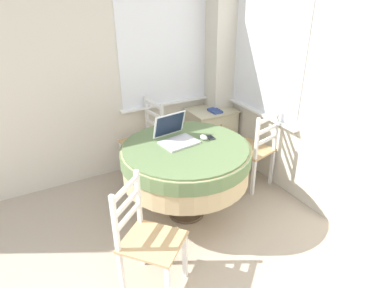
# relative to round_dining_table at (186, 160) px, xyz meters

# --- Properties ---
(corner_room_shell) EXTENTS (4.55, 4.67, 2.55)m
(corner_room_shell) POSITION_rel_round_dining_table_xyz_m (0.22, 0.16, 0.66)
(corner_room_shell) COLOR beige
(corner_room_shell) RESTS_ON ground_plane
(round_dining_table) EXTENTS (1.22, 1.22, 0.77)m
(round_dining_table) POSITION_rel_round_dining_table_xyz_m (0.00, 0.00, 0.00)
(round_dining_table) COLOR #4C3D2D
(round_dining_table) RESTS_ON ground_plane
(laptop) EXTENTS (0.38, 0.36, 0.26)m
(laptop) POSITION_rel_round_dining_table_xyz_m (-0.04, 0.13, 0.21)
(laptop) COLOR silver
(laptop) RESTS_ON round_dining_table
(computer_mouse) EXTENTS (0.06, 0.09, 0.05)m
(computer_mouse) POSITION_rel_round_dining_table_xyz_m (0.21, 0.03, 0.18)
(computer_mouse) COLOR silver
(computer_mouse) RESTS_ON round_dining_table
(cell_phone) EXTENTS (0.06, 0.11, 0.01)m
(cell_phone) POSITION_rel_round_dining_table_xyz_m (0.29, 0.04, 0.16)
(cell_phone) COLOR #2D2D33
(cell_phone) RESTS_ON round_dining_table
(dining_chair_near_back_window) EXTENTS (0.48, 0.45, 0.91)m
(dining_chair_near_back_window) POSITION_rel_round_dining_table_xyz_m (-0.04, 0.93, -0.18)
(dining_chair_near_back_window) COLOR tan
(dining_chair_near_back_window) RESTS_ON ground_plane
(dining_chair_near_right_window) EXTENTS (0.47, 0.50, 0.91)m
(dining_chair_near_right_window) POSITION_rel_round_dining_table_xyz_m (0.93, 0.11, -0.18)
(dining_chair_near_right_window) COLOR tan
(dining_chair_near_right_window) RESTS_ON ground_plane
(dining_chair_camera_near) EXTENTS (0.57, 0.57, 0.91)m
(dining_chair_camera_near) POSITION_rel_round_dining_table_xyz_m (-0.67, -0.64, -0.18)
(dining_chair_camera_near) COLOR tan
(dining_chair_camera_near) RESTS_ON ground_plane
(corner_cabinet) EXTENTS (0.57, 0.46, 0.67)m
(corner_cabinet) POSITION_rel_round_dining_table_xyz_m (0.87, 0.91, -0.29)
(corner_cabinet) COLOR beige
(corner_cabinet) RESTS_ON ground_plane
(book_on_cabinet) EXTENTS (0.12, 0.18, 0.02)m
(book_on_cabinet) POSITION_rel_round_dining_table_xyz_m (0.86, 0.84, 0.06)
(book_on_cabinet) COLOR #33478C
(book_on_cabinet) RESTS_ON corner_cabinet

